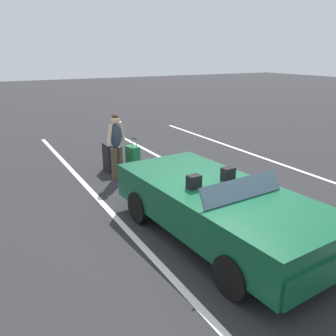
# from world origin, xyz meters

# --- Properties ---
(ground_plane) EXTENTS (80.00, 80.00, 0.00)m
(ground_plane) POSITION_xyz_m (0.00, 0.00, 0.00)
(ground_plane) COLOR #28282B
(lot_line_near) EXTENTS (18.00, 0.12, 0.01)m
(lot_line_near) POSITION_xyz_m (0.00, -1.24, 0.00)
(lot_line_near) COLOR silver
(lot_line_near) RESTS_ON ground_plane
(lot_line_mid) EXTENTS (18.00, 0.12, 0.01)m
(lot_line_mid) POSITION_xyz_m (0.00, 1.46, 0.00)
(lot_line_mid) COLOR silver
(lot_line_mid) RESTS_ON ground_plane
(convertible_car) EXTENTS (4.24, 2.03, 1.24)m
(convertible_car) POSITION_xyz_m (0.21, 0.01, 0.59)
(convertible_car) COLOR #0F4C2D
(convertible_car) RESTS_ON ground_plane
(suitcase_large_black) EXTENTS (0.48, 0.31, 0.74)m
(suitcase_large_black) POSITION_xyz_m (-4.36, -0.30, 0.37)
(suitcase_large_black) COLOR black
(suitcase_large_black) RESTS_ON ground_plane
(suitcase_medium_bright) EXTENTS (0.43, 0.30, 0.84)m
(suitcase_medium_bright) POSITION_xyz_m (-4.27, 0.31, 0.31)
(suitcase_medium_bright) COLOR #19723F
(suitcase_medium_bright) RESTS_ON ground_plane
(traveler_person) EXTENTS (0.33, 0.59, 1.65)m
(traveler_person) POSITION_xyz_m (-3.64, -0.39, 0.93)
(traveler_person) COLOR #4C3F2D
(traveler_person) RESTS_ON ground_plane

